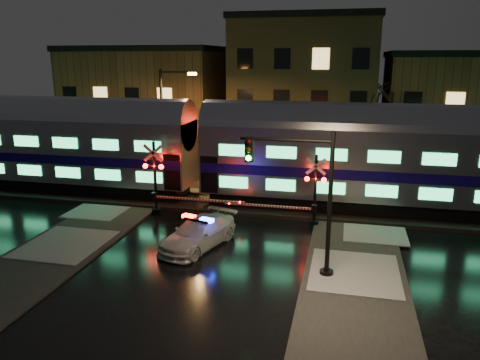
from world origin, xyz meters
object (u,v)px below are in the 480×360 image
police_car (198,233)px  streetlight (166,119)px  crossing_signal_right (308,197)px  crossing_signal_left (161,185)px  traffic_light (306,201)px

police_car → streetlight: streetlight is taller
crossing_signal_right → crossing_signal_left: crossing_signal_left is taller
police_car → crossing_signal_right: (4.61, 3.92, 0.88)m
police_car → traffic_light: bearing=-3.1°
police_car → streetlight: size_ratio=0.63×
streetlight → police_car: bearing=-62.0°
crossing_signal_left → traffic_light: bearing=-34.6°
crossing_signal_right → crossing_signal_left: bearing=179.9°
crossing_signal_left → traffic_light: traffic_light is taller
police_car → crossing_signal_left: size_ratio=0.84×
crossing_signal_left → streetlight: (-2.26, 6.69, 2.77)m
police_car → crossing_signal_left: 5.29m
crossing_signal_right → streetlight: (-10.26, 6.70, 2.92)m
police_car → traffic_light: (4.99, -1.86, 2.45)m
traffic_light → streetlight: 16.45m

